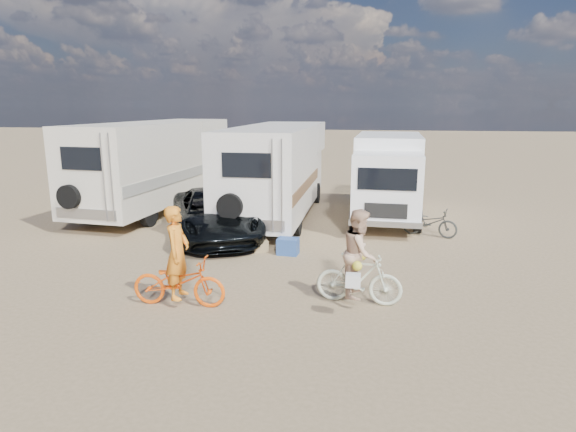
# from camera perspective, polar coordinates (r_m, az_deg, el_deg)

# --- Properties ---
(ground) EXTENTS (140.00, 140.00, 0.00)m
(ground) POSITION_cam_1_polar(r_m,az_deg,el_deg) (11.93, -4.44, -6.86)
(ground) COLOR #937A58
(ground) RESTS_ON ground
(rv_main) EXTENTS (2.68, 8.88, 3.27)m
(rv_main) POSITION_cam_1_polar(r_m,az_deg,el_deg) (17.86, -1.23, 5.17)
(rv_main) COLOR white
(rv_main) RESTS_ON ground
(rv_left) EXTENTS (3.37, 8.75, 3.36)m
(rv_left) POSITION_cam_1_polar(r_m,az_deg,el_deg) (19.62, -15.19, 5.56)
(rv_left) COLOR silver
(rv_left) RESTS_ON ground
(box_truck) EXTENTS (2.61, 6.49, 2.94)m
(box_truck) POSITION_cam_1_polar(r_m,az_deg,el_deg) (17.83, 11.48, 4.37)
(box_truck) COLOR white
(box_truck) RESTS_ON ground
(dark_suv) EXTENTS (4.28, 5.76, 1.46)m
(dark_suv) POSITION_cam_1_polar(r_m,az_deg,el_deg) (15.28, -8.46, 0.26)
(dark_suv) COLOR black
(dark_suv) RESTS_ON ground
(bike_man) EXTENTS (1.93, 0.69, 1.01)m
(bike_man) POSITION_cam_1_polar(r_m,az_deg,el_deg) (10.26, -12.56, -7.47)
(bike_man) COLOR #EE5008
(bike_man) RESTS_ON ground
(bike_woman) EXTENTS (1.82, 0.72, 1.06)m
(bike_woman) POSITION_cam_1_polar(r_m,az_deg,el_deg) (10.22, 8.25, -7.23)
(bike_woman) COLOR beige
(bike_woman) RESTS_ON ground
(rider_man) EXTENTS (0.46, 0.70, 1.90)m
(rider_man) POSITION_cam_1_polar(r_m,az_deg,el_deg) (10.12, -12.68, -5.12)
(rider_man) COLOR orange
(rider_man) RESTS_ON ground
(rider_woman) EXTENTS (0.79, 0.96, 1.81)m
(rider_woman) POSITION_cam_1_polar(r_m,az_deg,el_deg) (10.10, 8.32, -5.25)
(rider_woman) COLOR #D8AD8C
(rider_woman) RESTS_ON ground
(bike_parked) EXTENTS (1.78, 1.12, 0.89)m
(bike_parked) POSITION_cam_1_polar(r_m,az_deg,el_deg) (15.83, 16.15, -0.72)
(bike_parked) COLOR #282A28
(bike_parked) RESTS_ON ground
(cooler) EXTENTS (0.60, 0.46, 0.45)m
(cooler) POSITION_cam_1_polar(r_m,az_deg,el_deg) (13.44, -0.00, -3.54)
(cooler) COLOR #2A4E93
(cooler) RESTS_ON ground
(crate) EXTENTS (0.52, 0.52, 0.32)m
(crate) POSITION_cam_1_polar(r_m,az_deg,el_deg) (13.79, -3.25, -3.42)
(crate) COLOR olive
(crate) RESTS_ON ground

